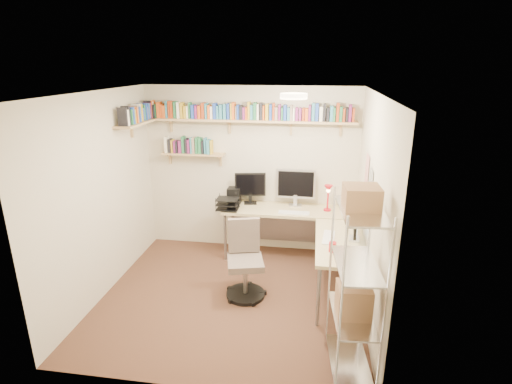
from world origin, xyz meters
TOP-DOWN VIEW (x-y plane):
  - ground at (0.00, 0.00)m, footprint 3.20×3.20m
  - room_shell at (0.00, 0.00)m, footprint 3.24×3.04m
  - wall_shelves at (-0.43, 1.30)m, footprint 3.12×1.09m
  - corner_desk at (0.70, 0.96)m, footprint 2.05×2.00m
  - office_chair at (0.16, 0.10)m, footprint 0.52×0.53m
  - wire_rack at (1.36, -1.09)m, footprint 0.43×0.78m

SIDE VIEW (x-z plane):
  - ground at x=0.00m, z-range 0.00..0.00m
  - office_chair at x=0.16m, z-range -0.08..0.89m
  - corner_desk at x=0.70m, z-range 0.09..1.43m
  - wire_rack at x=1.36m, z-range 0.14..1.99m
  - room_shell at x=0.00m, z-range 0.29..2.81m
  - wall_shelves at x=-0.43m, z-range 1.63..2.42m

